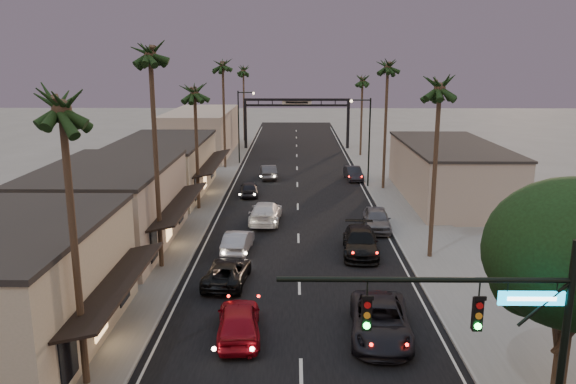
{
  "coord_description": "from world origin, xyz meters",
  "views": [
    {
      "loc": [
        -0.3,
        -11.0,
        12.72
      ],
      "look_at": [
        -0.81,
        32.11,
        2.5
      ],
      "focal_mm": 35.0,
      "sensor_mm": 36.0,
      "label": 1
    }
  ],
  "objects_px": {
    "palm_rc": "(363,77)",
    "traffic_signal": "(500,329)",
    "streetlight_right": "(367,135)",
    "palm_ld": "(223,62)",
    "oncoming_pickup": "(227,272)",
    "oncoming_silver": "(238,241)",
    "arch": "(297,111)",
    "palm_la": "(60,96)",
    "oncoming_red": "(239,320)",
    "curbside_near": "(380,321)",
    "palm_lb": "(150,47)",
    "curbside_black": "(360,242)",
    "palm_rb": "(388,63)",
    "palm_lc": "(194,87)",
    "palm_ra": "(440,81)",
    "streetlight_left": "(241,121)",
    "palm_far": "(243,68)"
  },
  "relations": [
    {
      "from": "palm_rc",
      "to": "streetlight_right",
      "type": "bearing_deg",
      "value": -95.05
    },
    {
      "from": "streetlight_right",
      "to": "palm_far",
      "type": "relative_size",
      "value": 0.68
    },
    {
      "from": "arch",
      "to": "palm_la",
      "type": "bearing_deg",
      "value": -98.03
    },
    {
      "from": "streetlight_left",
      "to": "palm_la",
      "type": "height_order",
      "value": "palm_la"
    },
    {
      "from": "streetlight_left",
      "to": "palm_rb",
      "type": "distance_m",
      "value": 22.07
    },
    {
      "from": "traffic_signal",
      "to": "palm_rb",
      "type": "distance_m",
      "value": 40.77
    },
    {
      "from": "streetlight_right",
      "to": "palm_la",
      "type": "distance_m",
      "value": 39.68
    },
    {
      "from": "palm_rc",
      "to": "traffic_signal",
      "type": "bearing_deg",
      "value": -92.78
    },
    {
      "from": "streetlight_right",
      "to": "curbside_near",
      "type": "relative_size",
      "value": 1.52
    },
    {
      "from": "streetlight_right",
      "to": "palm_la",
      "type": "xyz_separation_m",
      "value": [
        -15.52,
        -36.0,
        6.11
      ]
    },
    {
      "from": "oncoming_pickup",
      "to": "oncoming_silver",
      "type": "relative_size",
      "value": 1.11
    },
    {
      "from": "traffic_signal",
      "to": "curbside_black",
      "type": "bearing_deg",
      "value": 94.31
    },
    {
      "from": "palm_ld",
      "to": "palm_la",
      "type": "bearing_deg",
      "value": -90.0
    },
    {
      "from": "streetlight_right",
      "to": "palm_ld",
      "type": "height_order",
      "value": "palm_ld"
    },
    {
      "from": "oncoming_silver",
      "to": "palm_far",
      "type": "bearing_deg",
      "value": -80.32
    },
    {
      "from": "oncoming_silver",
      "to": "oncoming_red",
      "type": "bearing_deg",
      "value": 101.03
    },
    {
      "from": "oncoming_red",
      "to": "oncoming_silver",
      "type": "distance_m",
      "value": 12.05
    },
    {
      "from": "palm_lb",
      "to": "curbside_near",
      "type": "height_order",
      "value": "palm_lb"
    },
    {
      "from": "traffic_signal",
      "to": "palm_lc",
      "type": "height_order",
      "value": "palm_lc"
    },
    {
      "from": "streetlight_left",
      "to": "palm_lb",
      "type": "relative_size",
      "value": 0.59
    },
    {
      "from": "palm_lb",
      "to": "arch",
      "type": "bearing_deg",
      "value": 79.84
    },
    {
      "from": "traffic_signal",
      "to": "palm_rb",
      "type": "height_order",
      "value": "palm_rb"
    },
    {
      "from": "curbside_black",
      "to": "palm_rb",
      "type": "bearing_deg",
      "value": 80.89
    },
    {
      "from": "palm_ra",
      "to": "oncoming_silver",
      "type": "xyz_separation_m",
      "value": [
        -12.71,
        1.04,
        -10.71
      ]
    },
    {
      "from": "palm_lc",
      "to": "palm_ld",
      "type": "height_order",
      "value": "palm_ld"
    },
    {
      "from": "traffic_signal",
      "to": "oncoming_silver",
      "type": "height_order",
      "value": "traffic_signal"
    },
    {
      "from": "palm_la",
      "to": "palm_rb",
      "type": "height_order",
      "value": "palm_rb"
    },
    {
      "from": "palm_lc",
      "to": "palm_ra",
      "type": "xyz_separation_m",
      "value": [
        17.2,
        -12.0,
        0.97
      ]
    },
    {
      "from": "palm_rb",
      "to": "curbside_near",
      "type": "bearing_deg",
      "value": -98.96
    },
    {
      "from": "palm_far",
      "to": "palm_rc",
      "type": "bearing_deg",
      "value": -39.64
    },
    {
      "from": "palm_rb",
      "to": "arch",
      "type": "bearing_deg",
      "value": 108.3
    },
    {
      "from": "palm_la",
      "to": "palm_ld",
      "type": "distance_m",
      "value": 46.01
    },
    {
      "from": "curbside_near",
      "to": "streetlight_right",
      "type": "bearing_deg",
      "value": 89.22
    },
    {
      "from": "traffic_signal",
      "to": "palm_ld",
      "type": "xyz_separation_m",
      "value": [
        -14.29,
        51.0,
        7.33
      ]
    },
    {
      "from": "oncoming_silver",
      "to": "palm_ra",
      "type": "bearing_deg",
      "value": -179.52
    },
    {
      "from": "oncoming_pickup",
      "to": "palm_la",
      "type": "bearing_deg",
      "value": 71.86
    },
    {
      "from": "palm_lb",
      "to": "palm_rb",
      "type": "height_order",
      "value": "palm_lb"
    },
    {
      "from": "palm_ra",
      "to": "oncoming_pickup",
      "type": "relative_size",
      "value": 2.66
    },
    {
      "from": "palm_rc",
      "to": "oncoming_pickup",
      "type": "xyz_separation_m",
      "value": [
        -12.79,
        -44.46,
        -9.78
      ]
    },
    {
      "from": "oncoming_red",
      "to": "palm_far",
      "type": "bearing_deg",
      "value": -89.96
    },
    {
      "from": "palm_lc",
      "to": "palm_la",
      "type": "bearing_deg",
      "value": -90.0
    },
    {
      "from": "traffic_signal",
      "to": "oncoming_silver",
      "type": "xyz_separation_m",
      "value": [
        -9.8,
        21.04,
        -4.35
      ]
    },
    {
      "from": "streetlight_left",
      "to": "palm_far",
      "type": "xyz_separation_m",
      "value": [
        -1.38,
        20.0,
        6.11
      ]
    },
    {
      "from": "palm_lc",
      "to": "palm_rb",
      "type": "height_order",
      "value": "palm_rb"
    },
    {
      "from": "palm_la",
      "to": "curbside_near",
      "type": "relative_size",
      "value": 2.23
    },
    {
      "from": "traffic_signal",
      "to": "palm_lc",
      "type": "relative_size",
      "value": 0.7
    },
    {
      "from": "palm_rc",
      "to": "curbside_black",
      "type": "bearing_deg",
      "value": -96.5
    },
    {
      "from": "streetlight_right",
      "to": "curbside_black",
      "type": "relative_size",
      "value": 1.59
    },
    {
      "from": "palm_lb",
      "to": "oncoming_silver",
      "type": "bearing_deg",
      "value": 34.14
    },
    {
      "from": "palm_rb",
      "to": "traffic_signal",
      "type": "bearing_deg",
      "value": -94.16
    }
  ]
}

